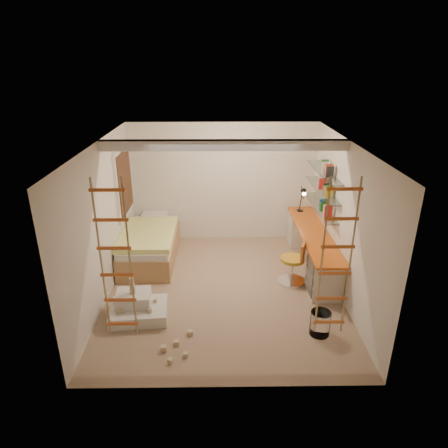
{
  "coord_description": "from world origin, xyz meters",
  "views": [
    {
      "loc": [
        -0.09,
        -6.07,
        3.81
      ],
      "look_at": [
        0.0,
        0.3,
        1.15
      ],
      "focal_mm": 32.0,
      "sensor_mm": 36.0,
      "label": 1
    }
  ],
  "objects_px": {
    "bed": "(150,244)",
    "swivel_chair": "(293,268)",
    "desk": "(312,248)",
    "play_platform": "(138,308)"
  },
  "relations": [
    {
      "from": "bed",
      "to": "swivel_chair",
      "type": "xyz_separation_m",
      "value": [
        2.73,
        -0.98,
        -0.02
      ]
    },
    {
      "from": "desk",
      "to": "play_platform",
      "type": "bearing_deg",
      "value": -152.63
    },
    {
      "from": "bed",
      "to": "swivel_chair",
      "type": "distance_m",
      "value": 2.9
    },
    {
      "from": "swivel_chair",
      "to": "play_platform",
      "type": "relative_size",
      "value": 0.88
    },
    {
      "from": "bed",
      "to": "swivel_chair",
      "type": "relative_size",
      "value": 2.42
    },
    {
      "from": "desk",
      "to": "play_platform",
      "type": "distance_m",
      "value": 3.5
    },
    {
      "from": "bed",
      "to": "play_platform",
      "type": "xyz_separation_m",
      "value": [
        0.1,
        -1.97,
        -0.18
      ]
    },
    {
      "from": "desk",
      "to": "swivel_chair",
      "type": "relative_size",
      "value": 3.39
    },
    {
      "from": "bed",
      "to": "play_platform",
      "type": "distance_m",
      "value": 1.98
    },
    {
      "from": "desk",
      "to": "swivel_chair",
      "type": "height_order",
      "value": "swivel_chair"
    }
  ]
}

